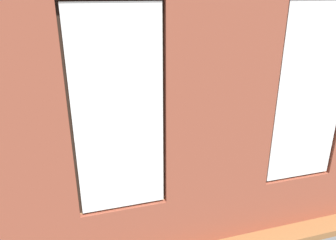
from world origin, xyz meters
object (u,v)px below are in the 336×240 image
Objects in this scene: potted_plant_mid_room_small at (205,120)px; potted_plant_near_tv at (22,165)px; table_plant_small at (168,137)px; couch_by_window at (185,191)px; couch_left at (296,135)px; potted_plant_foreground_right at (21,101)px; potted_plant_corner_near_left at (249,87)px; remote_black at (142,146)px; coffee_table at (161,144)px; candle_jar at (161,139)px; cup_ceramic at (151,138)px; remote_gray at (177,136)px; papasan_chair at (101,114)px; potted_plant_by_left_couch at (244,107)px; potted_plant_between_couches at (271,164)px.

potted_plant_near_tv is at bearing 22.14° from potted_plant_mid_room_small.
table_plant_small is 1.57m from potted_plant_mid_room_small.
couch_left is at bearing -155.83° from couch_by_window.
potted_plant_foreground_right is at bearing -84.25° from potted_plant_near_tv.
potted_plant_mid_room_small is 0.55× the size of potted_plant_corner_near_left.
remote_black is 2.00m from potted_plant_near_tv.
couch_by_window reaches higher than potted_plant_mid_room_small.
coffee_table is 0.95× the size of potted_plant_foreground_right.
table_plant_small is at bearing 142.08° from potted_plant_foreground_right.
candle_jar is 2.41m from potted_plant_near_tv.
couch_left is at bearing 42.75° from remote_black.
cup_ceramic is 0.53m from remote_gray.
papasan_chair is (0.93, -1.88, -0.08)m from candle_jar.
potted_plant_foreground_right is (2.69, -2.10, 0.28)m from table_plant_small.
coffee_table is at bearing -166.88° from potted_plant_near_tv.
cup_ceramic is at bearing 31.69° from potted_plant_corner_near_left.
cup_ceramic is 2.82m from potted_plant_by_left_couch.
couch_by_window is 2.75m from potted_plant_mid_room_small.
cup_ceramic is 0.15× the size of potted_plant_by_left_couch.
couch_left is 1.71× the size of potted_plant_near_tv.
couch_by_window is at bearing -31.00° from remote_black.
potted_plant_mid_room_small is (-0.90, -0.79, -0.07)m from remote_gray.
potted_plant_by_left_couch reaches higher than papasan_chair.
coffee_table is 0.22m from cup_ceramic.
cup_ceramic is 1.94m from papasan_chair.
potted_plant_near_tv is 1.65× the size of potted_plant_by_left_couch.
potted_plant_near_tv reaches higher than potted_plant_between_couches.
remote_black and remote_gray have the same top height.
cup_ceramic is at bearing 113.25° from papasan_chair.
potted_plant_foreground_right is at bearing -3.61° from papasan_chair.
potted_plant_by_left_couch is (-2.31, -1.37, -0.10)m from table_plant_small.
remote_black is 0.14× the size of potted_plant_near_tv.
couch_by_window is 3.12m from couch_left.
couch_by_window is 4.64m from potted_plant_corner_near_left.
potted_plant_mid_room_small is at bearing -150.03° from cup_ceramic.
potted_plant_between_couches is at bearing 134.68° from table_plant_small.
potted_plant_corner_near_left is 5.89m from potted_plant_near_tv.
potted_plant_near_tv is (-0.25, 2.53, -0.25)m from potted_plant_foreground_right.
couch_by_window is 8.74× the size of table_plant_small.
potted_plant_corner_near_left is 1.36× the size of potted_plant_between_couches.
couch_by_window is 11.85× the size of remote_black.
papasan_chair is (0.53, -1.99, -0.04)m from remote_black.
potted_plant_mid_room_small is (-1.27, -0.92, -0.00)m from coffee_table.
papasan_chair is 1.72m from potted_plant_foreground_right.
couch_left is 2.99m from cup_ceramic.
remote_black is 2.25m from potted_plant_between_couches.
candle_jar is at bearing -166.88° from potted_plant_near_tv.
potted_plant_by_left_couch is at bearing -149.29° from table_plant_small.
couch_left is 1.53m from potted_plant_by_left_couch.
papasan_chair is at bearing -66.75° from cup_ceramic.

